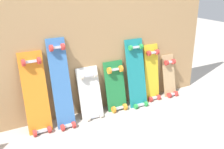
{
  "coord_description": "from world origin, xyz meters",
  "views": [
    {
      "loc": [
        -1.24,
        -2.35,
        1.39
      ],
      "look_at": [
        0.0,
        -0.07,
        0.42
      ],
      "focal_mm": 42.42,
      "sensor_mm": 36.0,
      "label": 1
    }
  ],
  "objects": [
    {
      "name": "skateboard_green",
      "position": [
        0.07,
        -0.04,
        0.24
      ],
      "size": [
        0.23,
        0.21,
        0.6
      ],
      "color": "#1E7238",
      "rests_on": "ground"
    },
    {
      "name": "skateboard_blue",
      "position": [
        -0.55,
        -0.07,
        0.39
      ],
      "size": [
        0.18,
        0.28,
        0.92
      ],
      "color": "#386BAD",
      "rests_on": "ground"
    },
    {
      "name": "skateboard_yellow",
      "position": [
        0.56,
        -0.02,
        0.3
      ],
      "size": [
        0.19,
        0.17,
        0.72
      ],
      "color": "gold",
      "rests_on": "ground"
    },
    {
      "name": "skateboard_teal",
      "position": [
        0.32,
        -0.05,
        0.34
      ],
      "size": [
        0.22,
        0.24,
        0.82
      ],
      "color": "#197A7F",
      "rests_on": "ground"
    },
    {
      "name": "skateboard_white",
      "position": [
        -0.25,
        -0.05,
        0.22
      ],
      "size": [
        0.24,
        0.23,
        0.59
      ],
      "color": "silver",
      "rests_on": "ground"
    },
    {
      "name": "ground_plane",
      "position": [
        0.0,
        0.0,
        0.0
      ],
      "size": [
        12.0,
        12.0,
        0.0
      ],
      "primitive_type": "plane",
      "color": "#B2AAA0"
    },
    {
      "name": "skateboard_natural",
      "position": [
        0.82,
        -0.04,
        0.22
      ],
      "size": [
        0.17,
        0.19,
        0.57
      ],
      "color": "tan",
      "rests_on": "ground"
    },
    {
      "name": "plywood_wall_panel",
      "position": [
        0.0,
        0.07,
        0.86
      ],
      "size": [
        2.53,
        0.04,
        1.72
      ],
      "primitive_type": "cube",
      "color": "tan",
      "rests_on": "ground"
    },
    {
      "name": "skateboard_orange",
      "position": [
        -0.8,
        -0.06,
        0.34
      ],
      "size": [
        0.22,
        0.25,
        0.82
      ],
      "color": "orange",
      "rests_on": "ground"
    }
  ]
}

